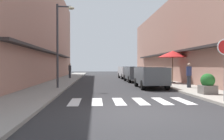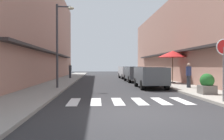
{
  "view_description": "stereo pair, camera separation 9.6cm",
  "coord_description": "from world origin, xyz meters",
  "px_view_note": "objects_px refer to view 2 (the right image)",
  "views": [
    {
      "loc": [
        -1.48,
        -7.68,
        1.56
      ],
      "look_at": [
        -0.01,
        13.61,
        1.17
      ],
      "focal_mm": 37.9,
      "sensor_mm": 36.0,
      "label": 1
    },
    {
      "loc": [
        -1.39,
        -7.68,
        1.56
      ],
      "look_at": [
        -0.01,
        13.61,
        1.17
      ],
      "focal_mm": 37.9,
      "sensor_mm": 36.0,
      "label": 2
    }
  ],
  "objects_px": {
    "parked_car_far": "(128,71)",
    "pedestrian_walking_near": "(189,75)",
    "round_street_sign": "(224,54)",
    "planter_corner": "(207,84)",
    "parked_car_near": "(150,75)",
    "cafe_umbrella": "(173,54)",
    "pedestrian_walking_far": "(70,70)",
    "street_lamp": "(60,37)",
    "parked_car_mid": "(135,72)"
  },
  "relations": [
    {
      "from": "parked_car_near",
      "to": "cafe_umbrella",
      "type": "xyz_separation_m",
      "value": [
        2.7,
        3.48,
        1.63
      ]
    },
    {
      "from": "parked_car_far",
      "to": "pedestrian_walking_far",
      "type": "xyz_separation_m",
      "value": [
        -6.85,
        -0.27,
        0.1
      ]
    },
    {
      "from": "pedestrian_walking_near",
      "to": "planter_corner",
      "type": "bearing_deg",
      "value": -158.77
    },
    {
      "from": "pedestrian_walking_near",
      "to": "cafe_umbrella",
      "type": "bearing_deg",
      "value": 23.71
    },
    {
      "from": "parked_car_far",
      "to": "street_lamp",
      "type": "xyz_separation_m",
      "value": [
        -6.13,
        -12.58,
        2.54
      ]
    },
    {
      "from": "parked_car_near",
      "to": "parked_car_mid",
      "type": "xyz_separation_m",
      "value": [
        0.0,
        6.4,
        0.0
      ]
    },
    {
      "from": "planter_corner",
      "to": "street_lamp",
      "type": "bearing_deg",
      "value": 153.58
    },
    {
      "from": "cafe_umbrella",
      "to": "pedestrian_walking_near",
      "type": "relative_size",
      "value": 1.69
    },
    {
      "from": "parked_car_near",
      "to": "cafe_umbrella",
      "type": "relative_size",
      "value": 1.44
    },
    {
      "from": "parked_car_mid",
      "to": "pedestrian_walking_far",
      "type": "xyz_separation_m",
      "value": [
        -6.85,
        5.48,
        0.1
      ]
    },
    {
      "from": "parked_car_near",
      "to": "parked_car_mid",
      "type": "distance_m",
      "value": 6.4
    },
    {
      "from": "parked_car_mid",
      "to": "street_lamp",
      "type": "bearing_deg",
      "value": -131.9
    },
    {
      "from": "planter_corner",
      "to": "pedestrian_walking_far",
      "type": "bearing_deg",
      "value": 118.24
    },
    {
      "from": "street_lamp",
      "to": "round_street_sign",
      "type": "bearing_deg",
      "value": -41.03
    },
    {
      "from": "planter_corner",
      "to": "parked_car_near",
      "type": "bearing_deg",
      "value": 113.36
    },
    {
      "from": "planter_corner",
      "to": "pedestrian_walking_far",
      "type": "relative_size",
      "value": 0.62
    },
    {
      "from": "round_street_sign",
      "to": "pedestrian_walking_near",
      "type": "relative_size",
      "value": 1.57
    },
    {
      "from": "round_street_sign",
      "to": "cafe_umbrella",
      "type": "distance_m",
      "value": 10.55
    },
    {
      "from": "street_lamp",
      "to": "pedestrian_walking_near",
      "type": "distance_m",
      "value": 8.86
    },
    {
      "from": "parked_car_far",
      "to": "pedestrian_walking_near",
      "type": "bearing_deg",
      "value": -79.83
    },
    {
      "from": "planter_corner",
      "to": "pedestrian_walking_far",
      "type": "distance_m",
      "value": 18.52
    },
    {
      "from": "round_street_sign",
      "to": "pedestrian_walking_far",
      "type": "bearing_deg",
      "value": 113.57
    },
    {
      "from": "street_lamp",
      "to": "pedestrian_walking_near",
      "type": "bearing_deg",
      "value": -3.39
    },
    {
      "from": "parked_car_far",
      "to": "round_street_sign",
      "type": "distance_m",
      "value": 19.2
    },
    {
      "from": "round_street_sign",
      "to": "planter_corner",
      "type": "height_order",
      "value": "round_street_sign"
    },
    {
      "from": "parked_car_near",
      "to": "parked_car_far",
      "type": "bearing_deg",
      "value": 90.0
    },
    {
      "from": "parked_car_near",
      "to": "planter_corner",
      "type": "bearing_deg",
      "value": -66.64
    },
    {
      "from": "parked_car_mid",
      "to": "cafe_umbrella",
      "type": "height_order",
      "value": "cafe_umbrella"
    },
    {
      "from": "parked_car_mid",
      "to": "parked_car_far",
      "type": "bearing_deg",
      "value": 90.0
    },
    {
      "from": "planter_corner",
      "to": "pedestrian_walking_near",
      "type": "bearing_deg",
      "value": 82.96
    },
    {
      "from": "parked_car_mid",
      "to": "parked_car_far",
      "type": "distance_m",
      "value": 5.75
    },
    {
      "from": "parked_car_far",
      "to": "planter_corner",
      "type": "bearing_deg",
      "value": -83.41
    },
    {
      "from": "parked_car_near",
      "to": "pedestrian_walking_near",
      "type": "relative_size",
      "value": 2.44
    },
    {
      "from": "parked_car_mid",
      "to": "planter_corner",
      "type": "bearing_deg",
      "value": -79.97
    },
    {
      "from": "round_street_sign",
      "to": "cafe_umbrella",
      "type": "bearing_deg",
      "value": 82.8
    },
    {
      "from": "parked_car_far",
      "to": "planter_corner",
      "type": "height_order",
      "value": "parked_car_far"
    },
    {
      "from": "pedestrian_walking_near",
      "to": "parked_car_far",
      "type": "bearing_deg",
      "value": 38.45
    },
    {
      "from": "street_lamp",
      "to": "pedestrian_walking_near",
      "type": "relative_size",
      "value": 3.4
    },
    {
      "from": "parked_car_near",
      "to": "cafe_umbrella",
      "type": "distance_m",
      "value": 4.7
    },
    {
      "from": "round_street_sign",
      "to": "planter_corner",
      "type": "distance_m",
      "value": 2.96
    },
    {
      "from": "street_lamp",
      "to": "cafe_umbrella",
      "type": "relative_size",
      "value": 2.02
    },
    {
      "from": "street_lamp",
      "to": "cafe_umbrella",
      "type": "height_order",
      "value": "street_lamp"
    },
    {
      "from": "pedestrian_walking_far",
      "to": "round_street_sign",
      "type": "bearing_deg",
      "value": 70.69
    },
    {
      "from": "planter_corner",
      "to": "parked_car_far",
      "type": "bearing_deg",
      "value": 96.59
    },
    {
      "from": "parked_car_near",
      "to": "round_street_sign",
      "type": "relative_size",
      "value": 1.55
    },
    {
      "from": "pedestrian_walking_far",
      "to": "planter_corner",
      "type": "bearing_deg",
      "value": 75.36
    },
    {
      "from": "parked_car_near",
      "to": "pedestrian_walking_near",
      "type": "height_order",
      "value": "pedestrian_walking_near"
    },
    {
      "from": "street_lamp",
      "to": "cafe_umbrella",
      "type": "xyz_separation_m",
      "value": [
        8.83,
        3.92,
        -0.91
      ]
    },
    {
      "from": "parked_car_near",
      "to": "pedestrian_walking_far",
      "type": "relative_size",
      "value": 2.3
    },
    {
      "from": "round_street_sign",
      "to": "planter_corner",
      "type": "relative_size",
      "value": 2.41
    }
  ]
}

